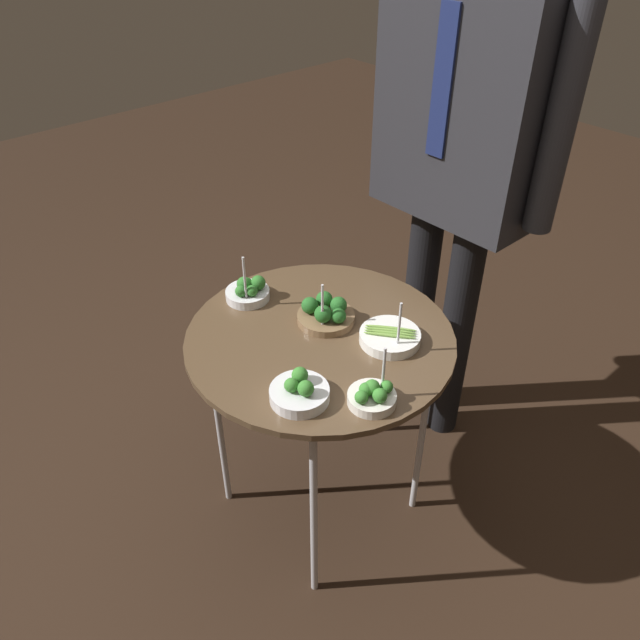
{
  "coord_description": "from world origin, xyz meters",
  "views": [
    {
      "loc": [
        0.96,
        -0.87,
        1.71
      ],
      "look_at": [
        0.0,
        0.0,
        0.74
      ],
      "focal_mm": 35.0,
      "sensor_mm": 36.0,
      "label": 1
    }
  ],
  "objects_px": {
    "serving_cart": "(320,349)",
    "bowl_broccoli_front_center": "(248,291)",
    "bowl_broccoli_center": "(326,313)",
    "bowl_broccoli_back_right": "(372,396)",
    "bowl_asparagus_far_rim": "(390,337)",
    "waiter_figure": "(463,133)",
    "bowl_broccoli_front_left": "(300,392)"
  },
  "relations": [
    {
      "from": "bowl_broccoli_front_center",
      "to": "waiter_figure",
      "type": "distance_m",
      "value": 0.75
    },
    {
      "from": "bowl_broccoli_front_left",
      "to": "serving_cart",
      "type": "bearing_deg",
      "value": 126.86
    },
    {
      "from": "serving_cart",
      "to": "bowl_broccoli_center",
      "type": "relative_size",
      "value": 4.56
    },
    {
      "from": "serving_cart",
      "to": "bowl_broccoli_front_left",
      "type": "distance_m",
      "value": 0.25
    },
    {
      "from": "serving_cart",
      "to": "bowl_asparagus_far_rim",
      "type": "distance_m",
      "value": 0.19
    },
    {
      "from": "bowl_asparagus_far_rim",
      "to": "bowl_broccoli_back_right",
      "type": "height_order",
      "value": "bowl_asparagus_far_rim"
    },
    {
      "from": "bowl_broccoli_front_center",
      "to": "waiter_figure",
      "type": "xyz_separation_m",
      "value": [
        0.22,
        0.61,
        0.37
      ]
    },
    {
      "from": "serving_cart",
      "to": "bowl_broccoli_back_right",
      "type": "bearing_deg",
      "value": -16.79
    },
    {
      "from": "serving_cart",
      "to": "bowl_broccoli_front_center",
      "type": "distance_m",
      "value": 0.27
    },
    {
      "from": "waiter_figure",
      "to": "bowl_broccoli_center",
      "type": "bearing_deg",
      "value": -89.51
    },
    {
      "from": "serving_cart",
      "to": "bowl_broccoli_back_right",
      "type": "xyz_separation_m",
      "value": [
        0.27,
        -0.08,
        0.07
      ]
    },
    {
      "from": "bowl_broccoli_center",
      "to": "waiter_figure",
      "type": "distance_m",
      "value": 0.64
    },
    {
      "from": "serving_cart",
      "to": "bowl_asparagus_far_rim",
      "type": "relative_size",
      "value": 4.49
    },
    {
      "from": "bowl_broccoli_front_center",
      "to": "bowl_asparagus_far_rim",
      "type": "relative_size",
      "value": 0.98
    },
    {
      "from": "bowl_broccoli_back_right",
      "to": "bowl_asparagus_far_rim",
      "type": "bearing_deg",
      "value": 122.95
    },
    {
      "from": "bowl_asparagus_far_rim",
      "to": "bowl_broccoli_front_left",
      "type": "xyz_separation_m",
      "value": [
        0.01,
        -0.31,
        0.01
      ]
    },
    {
      "from": "bowl_broccoli_front_left",
      "to": "waiter_figure",
      "type": "height_order",
      "value": "waiter_figure"
    },
    {
      "from": "bowl_asparagus_far_rim",
      "to": "bowl_broccoli_center",
      "type": "bearing_deg",
      "value": -160.55
    },
    {
      "from": "bowl_asparagus_far_rim",
      "to": "bowl_broccoli_center",
      "type": "distance_m",
      "value": 0.19
    },
    {
      "from": "bowl_broccoli_front_left",
      "to": "bowl_broccoli_center",
      "type": "bearing_deg",
      "value": 126.23
    },
    {
      "from": "serving_cart",
      "to": "bowl_broccoli_front_center",
      "type": "xyz_separation_m",
      "value": [
        -0.26,
        -0.04,
        0.07
      ]
    },
    {
      "from": "bowl_asparagus_far_rim",
      "to": "serving_cart",
      "type": "bearing_deg",
      "value": -140.38
    },
    {
      "from": "bowl_asparagus_far_rim",
      "to": "waiter_figure",
      "type": "relative_size",
      "value": 0.09
    },
    {
      "from": "bowl_broccoli_front_center",
      "to": "bowl_broccoli_back_right",
      "type": "distance_m",
      "value": 0.53
    },
    {
      "from": "serving_cart",
      "to": "bowl_broccoli_front_left",
      "type": "xyz_separation_m",
      "value": [
        0.15,
        -0.2,
        0.07
      ]
    },
    {
      "from": "bowl_broccoli_center",
      "to": "bowl_broccoli_front_center",
      "type": "bearing_deg",
      "value": -157.99
    },
    {
      "from": "bowl_asparagus_far_rim",
      "to": "bowl_broccoli_center",
      "type": "relative_size",
      "value": 1.01
    },
    {
      "from": "bowl_broccoli_front_center",
      "to": "bowl_broccoli_front_left",
      "type": "distance_m",
      "value": 0.44
    },
    {
      "from": "serving_cart",
      "to": "bowl_broccoli_front_center",
      "type": "bearing_deg",
      "value": -171.9
    },
    {
      "from": "bowl_broccoli_front_center",
      "to": "bowl_broccoli_back_right",
      "type": "relative_size",
      "value": 1.07
    },
    {
      "from": "bowl_asparagus_far_rim",
      "to": "bowl_broccoli_front_left",
      "type": "bearing_deg",
      "value": -88.97
    },
    {
      "from": "bowl_broccoli_front_center",
      "to": "bowl_broccoli_center",
      "type": "relative_size",
      "value": 1.0
    }
  ]
}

